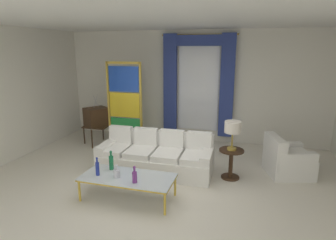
{
  "coord_description": "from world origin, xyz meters",
  "views": [
    {
      "loc": [
        1.53,
        -4.66,
        2.5
      ],
      "look_at": [
        -0.08,
        0.9,
        1.05
      ],
      "focal_mm": 30.35,
      "sensor_mm": 36.0,
      "label": 1
    }
  ],
  "objects": [
    {
      "name": "ground_plane",
      "position": [
        0.0,
        0.0,
        0.0
      ],
      "size": [
        16.0,
        16.0,
        0.0
      ],
      "primitive_type": "plane",
      "color": "silver"
    },
    {
      "name": "wall_rear",
      "position": [
        0.0,
        3.06,
        1.5
      ],
      "size": [
        8.0,
        0.12,
        3.0
      ],
      "primitive_type": "cube",
      "color": "white",
      "rests_on": "ground"
    },
    {
      "name": "wall_left",
      "position": [
        -3.66,
        0.6,
        1.5
      ],
      "size": [
        0.12,
        7.0,
        3.0
      ],
      "primitive_type": "cube",
      "color": "white",
      "rests_on": "ground"
    },
    {
      "name": "ceiling_slab",
      "position": [
        0.0,
        0.8,
        3.02
      ],
      "size": [
        8.0,
        7.6,
        0.04
      ],
      "primitive_type": "cube",
      "color": "white"
    },
    {
      "name": "curtained_window",
      "position": [
        0.19,
        2.89,
        1.74
      ],
      "size": [
        2.0,
        0.17,
        2.7
      ],
      "color": "white",
      "rests_on": "ground"
    },
    {
      "name": "couch_white_long",
      "position": [
        -0.25,
        0.65,
        0.31
      ],
      "size": [
        2.36,
        0.97,
        0.86
      ],
      "color": "white",
      "rests_on": "ground"
    },
    {
      "name": "coffee_table",
      "position": [
        -0.35,
        -0.6,
        0.38
      ],
      "size": [
        1.58,
        0.7,
        0.41
      ],
      "color": "silver",
      "rests_on": "ground"
    },
    {
      "name": "bottle_blue_decanter",
      "position": [
        -0.75,
        -0.42,
        0.55
      ],
      "size": [
        0.08,
        0.08,
        0.35
      ],
      "color": "#196B3D",
      "rests_on": "coffee_table"
    },
    {
      "name": "bottle_crystal_tall",
      "position": [
        -0.52,
        -0.68,
        0.49
      ],
      "size": [
        0.11,
        0.11,
        0.23
      ],
      "color": "silver",
      "rests_on": "coffee_table"
    },
    {
      "name": "bottle_amber_squat",
      "position": [
        -0.15,
        -0.78,
        0.52
      ],
      "size": [
        0.08,
        0.08,
        0.28
      ],
      "color": "#753384",
      "rests_on": "coffee_table"
    },
    {
      "name": "bottle_ruby_flask",
      "position": [
        -0.86,
        -0.7,
        0.54
      ],
      "size": [
        0.06,
        0.06,
        0.32
      ],
      "color": "navy",
      "rests_on": "coffee_table"
    },
    {
      "name": "vintage_tv",
      "position": [
        -2.33,
        1.86,
        0.73
      ],
      "size": [
        0.75,
        0.77,
        1.35
      ],
      "color": "#382314",
      "rests_on": "ground"
    },
    {
      "name": "armchair_white",
      "position": [
        2.34,
        1.2,
        0.29
      ],
      "size": [
        1.01,
        1.0,
        0.8
      ],
      "color": "white",
      "rests_on": "ground"
    },
    {
      "name": "stained_glass_divider",
      "position": [
        -1.53,
        1.92,
        1.06
      ],
      "size": [
        0.95,
        0.05,
        2.2
      ],
      "color": "gold",
      "rests_on": "ground"
    },
    {
      "name": "peacock_figurine",
      "position": [
        -1.18,
        1.58,
        0.22
      ],
      "size": [
        0.44,
        0.6,
        0.5
      ],
      "color": "beige",
      "rests_on": "ground"
    },
    {
      "name": "round_side_table",
      "position": [
        1.27,
        0.7,
        0.36
      ],
      "size": [
        0.48,
        0.48,
        0.59
      ],
      "color": "#382314",
      "rests_on": "ground"
    },
    {
      "name": "table_lamp_brass",
      "position": [
        1.27,
        0.7,
        1.03
      ],
      "size": [
        0.32,
        0.32,
        0.57
      ],
      "color": "#B29338",
      "rests_on": "round_side_table"
    }
  ]
}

